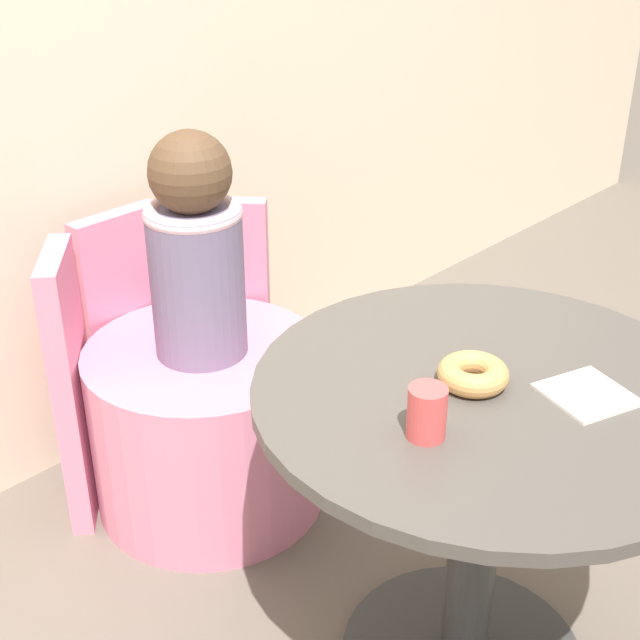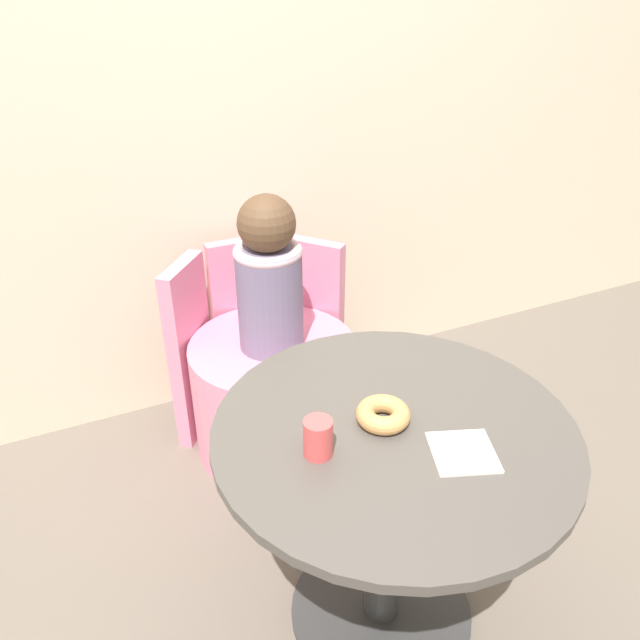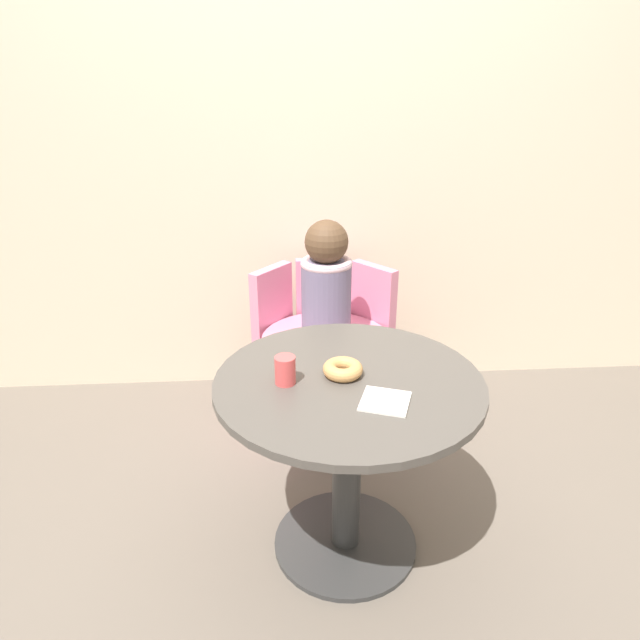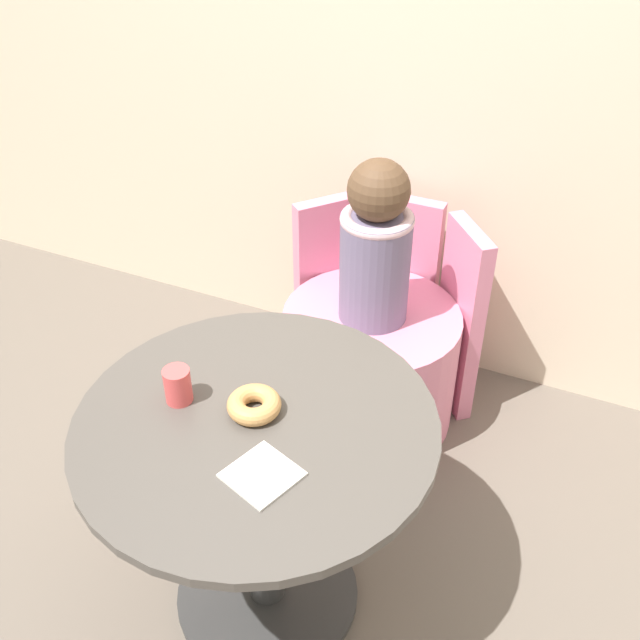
{
  "view_description": "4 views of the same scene",
  "coord_description": "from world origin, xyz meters",
  "px_view_note": "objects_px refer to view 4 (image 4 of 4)",
  "views": [
    {
      "loc": [
        -1.02,
        -0.71,
        1.43
      ],
      "look_at": [
        0.09,
        0.35,
        0.62
      ],
      "focal_mm": 50.0,
      "sensor_mm": 36.0,
      "label": 1
    },
    {
      "loc": [
        -0.5,
        -0.94,
        1.53
      ],
      "look_at": [
        0.09,
        0.35,
        0.7
      ],
      "focal_mm": 35.0,
      "sensor_mm": 36.0,
      "label": 2
    },
    {
      "loc": [
        -0.1,
        -1.51,
        1.48
      ],
      "look_at": [
        0.02,
        0.28,
        0.69
      ],
      "focal_mm": 32.0,
      "sensor_mm": 36.0,
      "label": 3
    },
    {
      "loc": [
        0.69,
        -1.06,
        1.78
      ],
      "look_at": [
        0.09,
        0.28,
        0.69
      ],
      "focal_mm": 42.0,
      "sensor_mm": 36.0,
      "label": 4
    }
  ],
  "objects_px": {
    "donut": "(254,405)",
    "tub_chair": "(370,366)",
    "round_table": "(260,476)",
    "cup": "(178,385)",
    "child_figure": "(376,246)"
  },
  "relations": [
    {
      "from": "round_table",
      "to": "child_figure",
      "type": "relative_size",
      "value": 1.56
    },
    {
      "from": "tub_chair",
      "to": "child_figure",
      "type": "height_order",
      "value": "child_figure"
    },
    {
      "from": "round_table",
      "to": "donut",
      "type": "bearing_deg",
      "value": 122.24
    },
    {
      "from": "tub_chair",
      "to": "cup",
      "type": "height_order",
      "value": "cup"
    },
    {
      "from": "child_figure",
      "to": "cup",
      "type": "height_order",
      "value": "child_figure"
    },
    {
      "from": "tub_chair",
      "to": "donut",
      "type": "xyz_separation_m",
      "value": [
        -0.01,
        -0.73,
        0.45
      ]
    },
    {
      "from": "child_figure",
      "to": "donut",
      "type": "xyz_separation_m",
      "value": [
        -0.01,
        -0.73,
        -0.0
      ]
    },
    {
      "from": "round_table",
      "to": "tub_chair",
      "type": "distance_m",
      "value": 0.8
    },
    {
      "from": "donut",
      "to": "cup",
      "type": "xyz_separation_m",
      "value": [
        -0.17,
        -0.03,
        0.02
      ]
    },
    {
      "from": "donut",
      "to": "tub_chair",
      "type": "bearing_deg",
      "value": 89.38
    },
    {
      "from": "child_figure",
      "to": "tub_chair",
      "type": "bearing_deg",
      "value": 90.0
    },
    {
      "from": "round_table",
      "to": "donut",
      "type": "height_order",
      "value": "donut"
    },
    {
      "from": "tub_chair",
      "to": "donut",
      "type": "height_order",
      "value": "donut"
    },
    {
      "from": "child_figure",
      "to": "donut",
      "type": "bearing_deg",
      "value": -90.62
    },
    {
      "from": "round_table",
      "to": "cup",
      "type": "relative_size",
      "value": 9.5
    }
  ]
}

